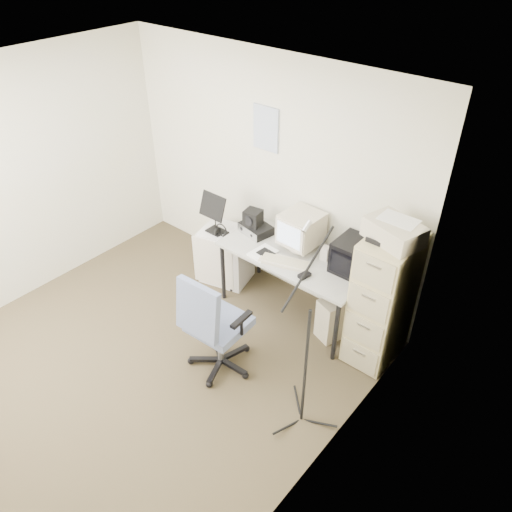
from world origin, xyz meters
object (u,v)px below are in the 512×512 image
Objects in this scene: filing_cabinet at (383,300)px; desk at (293,284)px; side_cart at (226,255)px; office_chair at (219,322)px.

filing_cabinet is 0.87× the size of desk.
filing_cabinet reaches higher than side_cart.
filing_cabinet is 1.90m from side_cart.
desk is 2.35× the size of side_cart.
filing_cabinet is 1.47m from office_chair.
side_cart is at bearing -178.92° from desk.
desk reaches higher than side_cart.
office_chair reaches higher than desk.
filing_cabinet is at bearing -13.26° from side_cart.
side_cart is at bearing -178.55° from filing_cabinet.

